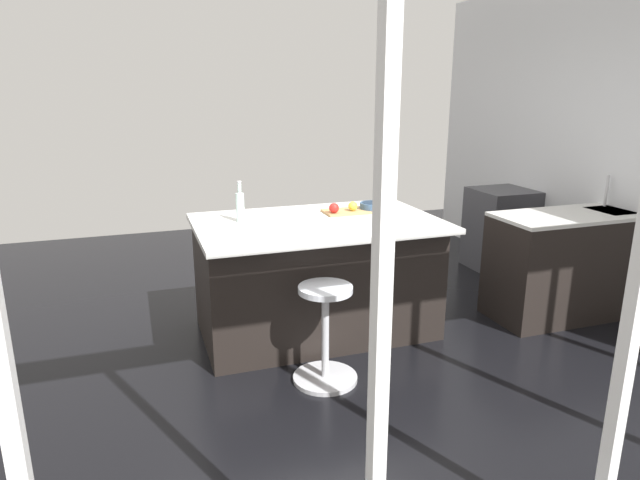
{
  "coord_description": "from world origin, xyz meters",
  "views": [
    {
      "loc": [
        1.22,
        3.98,
        1.94
      ],
      "look_at": [
        -0.1,
        0.12,
        0.8
      ],
      "focal_mm": 31.05,
      "sensor_mm": 36.0,
      "label": 1
    }
  ],
  "objects": [
    {
      "name": "apple_red",
      "position": [
        -0.28,
        -0.06,
        1.0
      ],
      "size": [
        0.08,
        0.08,
        0.08
      ],
      "primitive_type": "sphere",
      "color": "red",
      "rests_on": "cutting_board"
    },
    {
      "name": "ground_plane",
      "position": [
        0.0,
        0.0,
        0.0
      ],
      "size": [
        7.44,
        7.44,
        0.0
      ],
      "primitive_type": "plane",
      "color": "black"
    },
    {
      "name": "water_bottle",
      "position": [
        0.47,
        -0.1,
        1.06
      ],
      "size": [
        0.06,
        0.06,
        0.31
      ],
      "color": "silver",
      "rests_on": "kitchen_island"
    },
    {
      "name": "fruit_bowl",
      "position": [
        -0.63,
        -0.11,
        0.98
      ],
      "size": [
        0.21,
        0.21,
        0.07
      ],
      "color": "#334C6B",
      "rests_on": "kitchen_island"
    },
    {
      "name": "cutting_board",
      "position": [
        -0.4,
        -0.12,
        0.95
      ],
      "size": [
        0.36,
        0.24,
        0.02
      ],
      "primitive_type": "cube",
      "color": "tan",
      "rests_on": "kitchen_island"
    },
    {
      "name": "apple_yellow",
      "position": [
        -0.45,
        -0.09,
        1.0
      ],
      "size": [
        0.08,
        0.08,
        0.08
      ],
      "primitive_type": "sphere",
      "color": "gold",
      "rests_on": "cutting_board"
    },
    {
      "name": "interior_partition_left",
      "position": [
        -2.86,
        0.0,
        1.47
      ],
      "size": [
        0.15,
        5.05,
        2.93
      ],
      "color": "silver",
      "rests_on": "ground_plane"
    },
    {
      "name": "kitchen_island",
      "position": [
        -0.1,
        0.02,
        0.47
      ],
      "size": [
        1.86,
        1.19,
        0.94
      ],
      "color": "black",
      "rests_on": "ground_plane"
    },
    {
      "name": "window_panel_rear",
      "position": [
        0.0,
        2.53,
        1.64
      ],
      "size": [
        5.72,
        0.12,
        2.93
      ],
      "color": "silver",
      "rests_on": "ground_plane"
    },
    {
      "name": "sink_cabinet",
      "position": [
        -2.51,
        0.38,
        0.46
      ],
      "size": [
        1.83,
        0.6,
        1.18
      ],
      "color": "black",
      "rests_on": "ground_plane"
    },
    {
      "name": "stool_by_window",
      "position": [
        0.1,
        0.79,
        0.32
      ],
      "size": [
        0.44,
        0.44,
        0.68
      ],
      "color": "#B7B7BC",
      "rests_on": "ground_plane"
    },
    {
      "name": "oven_range",
      "position": [
        -2.51,
        -0.88,
        0.44
      ],
      "size": [
        0.6,
        0.61,
        0.87
      ],
      "color": "#38383D",
      "rests_on": "ground_plane"
    }
  ]
}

